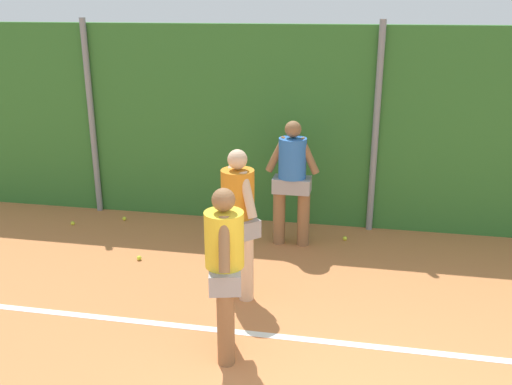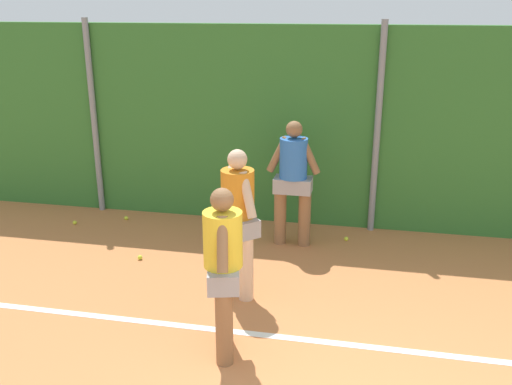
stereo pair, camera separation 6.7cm
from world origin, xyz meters
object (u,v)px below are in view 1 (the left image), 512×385
object	(u,v)px
player_foreground_near	(225,264)
tennis_ball_0	(124,219)
player_backcourt_far	(292,177)
player_midcourt	(238,215)
tennis_ball_3	(73,223)
tennis_ball_2	(345,238)
tennis_ball_4	(139,258)

from	to	relation	value
player_foreground_near	tennis_ball_0	size ratio (longest dim) A/B	27.22
player_foreground_near	player_backcourt_far	size ratio (longest dim) A/B	0.96
player_midcourt	tennis_ball_0	xyz separation A→B (m)	(-2.41, 2.04, -1.00)
player_foreground_near	tennis_ball_3	xyz separation A→B (m)	(-3.30, 2.95, -0.98)
player_foreground_near	player_midcourt	distance (m)	1.28
tennis_ball_2	tennis_ball_3	distance (m)	4.40
tennis_ball_4	player_foreground_near	bearing A→B (deg)	-47.84
tennis_ball_2	player_backcourt_far	bearing A→B (deg)	-161.81
player_foreground_near	player_midcourt	world-z (taller)	player_midcourt
player_backcourt_far	tennis_ball_2	xyz separation A→B (m)	(0.80, 0.26, -1.02)
player_backcourt_far	tennis_ball_4	size ratio (longest dim) A/B	28.39
player_backcourt_far	tennis_ball_0	distance (m)	3.05
tennis_ball_3	tennis_ball_4	size ratio (longest dim) A/B	1.00
player_backcourt_far	tennis_ball_0	bearing A→B (deg)	-8.00
player_foreground_near	player_backcourt_far	xyz separation A→B (m)	(0.29, 2.90, 0.04)
player_midcourt	tennis_ball_3	distance (m)	3.71
player_backcourt_far	tennis_ball_0	size ratio (longest dim) A/B	28.39
player_backcourt_far	tennis_ball_4	world-z (taller)	player_backcourt_far
tennis_ball_0	player_midcourt	bearing A→B (deg)	-40.27
tennis_ball_0	player_backcourt_far	bearing A→B (deg)	-8.22
player_foreground_near	tennis_ball_2	xyz separation A→B (m)	(1.09, 3.16, -0.98)
tennis_ball_2	tennis_ball_4	xyz separation A→B (m)	(-2.83, -1.25, 0.00)
tennis_ball_2	tennis_ball_4	world-z (taller)	same
player_backcourt_far	tennis_ball_4	bearing A→B (deg)	26.12
player_backcourt_far	tennis_ball_0	world-z (taller)	player_backcourt_far
player_foreground_near	tennis_ball_4	world-z (taller)	player_foreground_near
tennis_ball_0	tennis_ball_2	size ratio (longest dim) A/B	1.00
player_midcourt	tennis_ball_2	size ratio (longest dim) A/B	27.98
player_backcourt_far	tennis_ball_2	size ratio (longest dim) A/B	28.39
player_backcourt_far	tennis_ball_3	bearing A→B (deg)	-0.66
player_foreground_near	tennis_ball_0	world-z (taller)	player_foreground_near
player_backcourt_far	tennis_ball_2	world-z (taller)	player_backcourt_far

